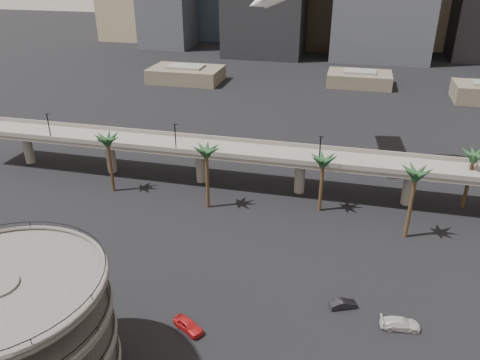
% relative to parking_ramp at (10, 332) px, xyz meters
% --- Properties ---
extents(parking_ramp, '(22.20, 22.20, 17.35)m').
position_rel_parking_ramp_xyz_m(parking_ramp, '(0.00, 0.00, 0.00)').
color(parking_ramp, '#474542').
rests_on(parking_ramp, ground).
extents(overpass, '(130.00, 9.30, 14.70)m').
position_rel_parking_ramp_xyz_m(overpass, '(13.00, 59.00, -2.50)').
color(overpass, slate).
rests_on(overpass, ground).
extents(palm_trees, '(76.40, 18.40, 14.00)m').
position_rel_parking_ramp_xyz_m(palm_trees, '(24.58, 51.18, 1.46)').
color(palm_trees, '#4C3320').
rests_on(palm_trees, ground).
extents(low_buildings, '(135.00, 27.50, 6.80)m').
position_rel_parking_ramp_xyz_m(low_buildings, '(19.89, 146.30, -6.97)').
color(low_buildings, brown).
rests_on(low_buildings, ground).
extents(car_a, '(5.09, 4.02, 1.62)m').
position_rel_parking_ramp_xyz_m(car_a, '(14.61, 14.52, -9.02)').
color(car_a, red).
rests_on(car_a, ground).
extents(car_b, '(4.25, 2.89, 1.33)m').
position_rel_parking_ramp_xyz_m(car_b, '(34.92, 24.07, -9.17)').
color(car_b, black).
rests_on(car_b, ground).
extents(car_c, '(5.62, 2.86, 1.56)m').
position_rel_parking_ramp_xyz_m(car_c, '(42.67, 21.76, -9.05)').
color(car_c, silver).
rests_on(car_c, ground).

